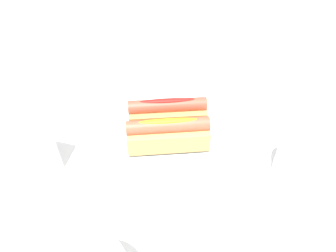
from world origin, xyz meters
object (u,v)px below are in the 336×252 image
serving_bowl (168,138)px  hotdog_back (168,133)px  hotdog_front (168,113)px  water_glass (296,156)px  napkin_box (20,144)px

serving_bowl → hotdog_back: (-0.01, 0.03, 0.04)m
hotdog_front → hotdog_back: bearing=106.2°
hotdog_back → water_glass: (-0.23, -0.02, -0.01)m
hotdog_front → water_glass: size_ratio=1.76×
hotdog_front → napkin_box: size_ratio=1.05×
napkin_box → serving_bowl: bearing=-148.5°
hotdog_back → napkin_box: 0.26m
serving_bowl → napkin_box: bearing=31.3°
hotdog_back → napkin_box: (0.23, 0.11, 0.02)m
hotdog_back → serving_bowl: bearing=-73.8°
water_glass → serving_bowl: bearing=-1.0°
hotdog_front → hotdog_back: same height
serving_bowl → napkin_box: napkin_box is taller
hotdog_back → napkin_box: bearing=25.4°
napkin_box → hotdog_front: bearing=-142.9°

